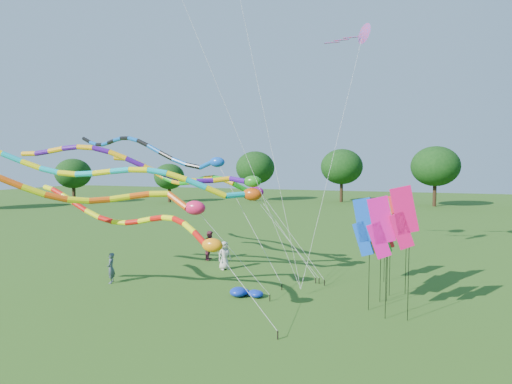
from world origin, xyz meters
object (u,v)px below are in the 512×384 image
(person_a, at_px, (224,255))
(person_c, at_px, (210,245))
(tube_kite_orange, at_px, (90,192))
(person_b, at_px, (111,268))
(blue_nylon_heap, at_px, (249,289))
(tube_kite_red, at_px, (145,222))

(person_a, height_order, person_c, person_c)
(tube_kite_orange, xyz_separation_m, person_b, (-1.46, 3.08, -4.13))
(tube_kite_orange, height_order, blue_nylon_heap, tube_kite_orange)
(tube_kite_red, relative_size, blue_nylon_heap, 9.53)
(blue_nylon_heap, bearing_deg, tube_kite_red, -138.75)
(tube_kite_red, height_order, blue_nylon_heap, tube_kite_red)
(person_c, bearing_deg, person_b, 148.05)
(blue_nylon_heap, relative_size, person_c, 0.71)
(person_b, relative_size, person_c, 0.84)
(tube_kite_orange, distance_m, blue_nylon_heap, 8.41)
(tube_kite_orange, height_order, person_c, tube_kite_orange)
(blue_nylon_heap, bearing_deg, tube_kite_orange, -146.49)
(tube_kite_red, bearing_deg, person_a, 97.49)
(person_b, bearing_deg, blue_nylon_heap, 71.20)
(tube_kite_red, relative_size, tube_kite_orange, 0.90)
(tube_kite_red, xyz_separation_m, tube_kite_orange, (-2.23, -0.71, 1.29))
(tube_kite_orange, distance_m, person_b, 5.36)
(tube_kite_orange, bearing_deg, person_a, 46.17)
(person_a, bearing_deg, person_b, 175.03)
(blue_nylon_heap, height_order, person_a, person_a)
(tube_kite_red, height_order, person_a, tube_kite_red)
(person_c, bearing_deg, tube_kite_orange, 162.91)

